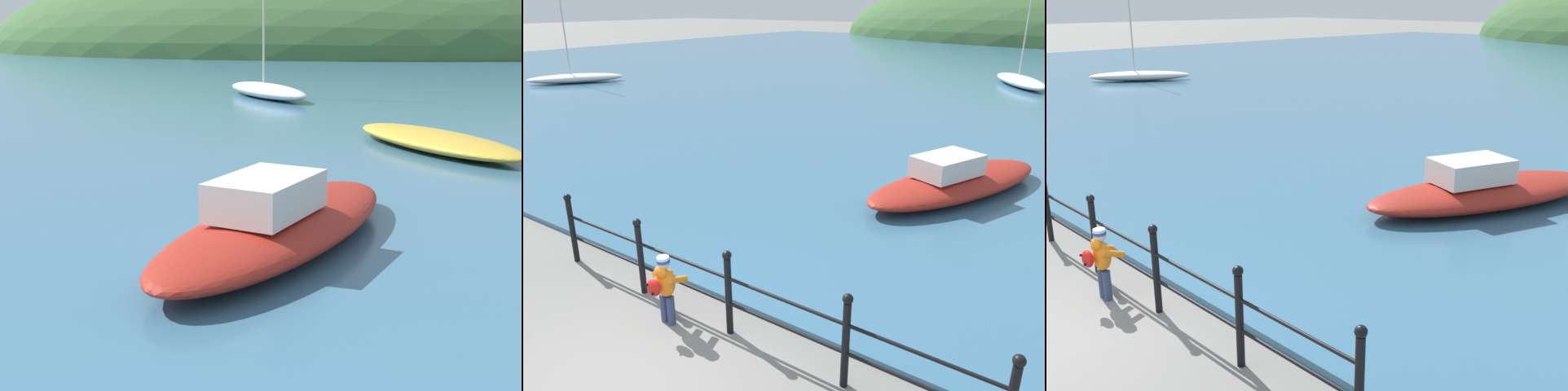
% 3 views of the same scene
% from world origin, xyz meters
% --- Properties ---
extents(iron_railing, '(6.97, 0.12, 1.21)m').
position_xyz_m(iron_railing, '(0.36, 1.50, 0.64)').
color(iron_railing, black).
rests_on(iron_railing, ground).
extents(child_in_coat, '(0.38, 0.52, 1.00)m').
position_xyz_m(child_in_coat, '(-0.48, 1.16, 0.61)').
color(child_in_coat, navy).
rests_on(child_in_coat, ground).
extents(boat_green_fishing, '(3.35, 5.40, 0.95)m').
position_xyz_m(boat_green_fishing, '(1.14, 8.13, 0.41)').
color(boat_green_fishing, maroon).
rests_on(boat_green_fishing, water).
extents(boat_white_sailboat, '(3.59, 4.72, 5.72)m').
position_xyz_m(boat_white_sailboat, '(-20.50, 13.05, 0.36)').
color(boat_white_sailboat, silver).
rests_on(boat_white_sailboat, water).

